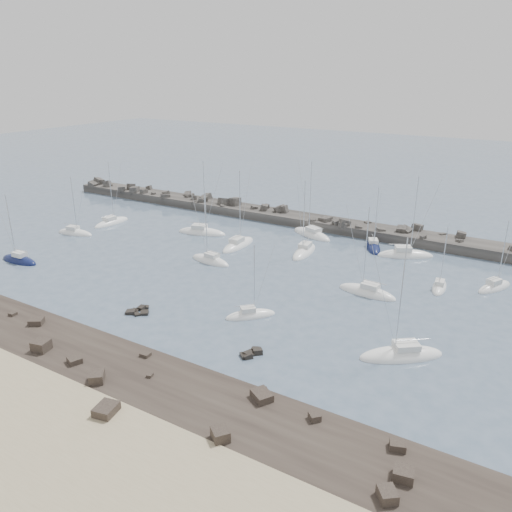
% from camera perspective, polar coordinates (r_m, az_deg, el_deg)
% --- Properties ---
extents(ground, '(400.00, 400.00, 0.00)m').
position_cam_1_polar(ground, '(72.73, -6.04, -4.14)').
color(ground, '#4A5D74').
rests_on(ground, ground).
extents(rock_shelf, '(140.00, 12.16, 1.91)m').
position_cam_1_polar(rock_shelf, '(58.66, -18.98, -11.73)').
color(rock_shelf, black).
rests_on(rock_shelf, ground).
extents(rock_cluster_near, '(3.31, 3.41, 1.12)m').
position_cam_1_polar(rock_cluster_near, '(68.49, -13.38, -6.24)').
color(rock_cluster_near, black).
rests_on(rock_cluster_near, ground).
extents(rock_cluster_far, '(2.43, 3.20, 1.23)m').
position_cam_1_polar(rock_cluster_far, '(57.46, -0.53, -11.21)').
color(rock_cluster_far, black).
rests_on(rock_cluster_far, ground).
extents(breakwater, '(115.00, 7.40, 5.13)m').
position_cam_1_polar(breakwater, '(106.66, 2.79, 4.26)').
color(breakwater, '#312F2C').
rests_on(breakwater, ground).
extents(sailboat_0, '(7.99, 3.81, 12.27)m').
position_cam_1_polar(sailboat_0, '(103.86, -19.97, 2.45)').
color(sailboat_0, white).
rests_on(sailboat_0, ground).
extents(sailboat_1, '(3.10, 8.79, 13.68)m').
position_cam_1_polar(sailboat_1, '(108.62, -16.18, 3.64)').
color(sailboat_1, white).
rests_on(sailboat_1, ground).
extents(sailboat_2, '(7.84, 2.78, 12.53)m').
position_cam_1_polar(sailboat_2, '(92.50, -25.43, -0.49)').
color(sailboat_2, '#0F1741').
rests_on(sailboat_2, ground).
extents(sailboat_3, '(3.00, 9.40, 14.81)m').
position_cam_1_polar(sailboat_3, '(90.93, -2.06, 1.22)').
color(sailboat_3, white).
rests_on(sailboat_3, ground).
extents(sailboat_4, '(10.22, 5.41, 15.40)m').
position_cam_1_polar(sailboat_4, '(98.54, -6.21, 2.66)').
color(sailboat_4, white).
rests_on(sailboat_4, ground).
extents(sailboat_5, '(8.12, 3.35, 12.61)m').
position_cam_1_polar(sailboat_5, '(83.83, -5.23, -0.57)').
color(sailboat_5, white).
rests_on(sailboat_5, ground).
extents(sailboat_6, '(3.60, 9.13, 14.13)m').
position_cam_1_polar(sailboat_6, '(87.87, 5.52, 0.43)').
color(sailboat_6, white).
rests_on(sailboat_6, ground).
extents(sailboat_7, '(6.14, 6.26, 10.72)m').
position_cam_1_polar(sailboat_7, '(65.49, -0.66, -6.83)').
color(sailboat_7, white).
rests_on(sailboat_7, ground).
extents(sailboat_8, '(5.46, 7.93, 12.19)m').
position_cam_1_polar(sailboat_8, '(92.43, 13.23, 0.99)').
color(sailboat_8, '#0F1741').
rests_on(sailboat_8, ground).
extents(sailboat_9, '(8.87, 3.37, 13.82)m').
position_cam_1_polar(sailboat_9, '(73.58, 12.59, -4.12)').
color(sailboat_9, white).
rests_on(sailboat_9, ground).
extents(sailboat_10, '(2.59, 6.48, 10.14)m').
position_cam_1_polar(sailboat_10, '(78.39, 20.20, -3.38)').
color(sailboat_10, white).
rests_on(sailboat_10, ground).
extents(sailboat_11, '(9.52, 8.28, 15.26)m').
position_cam_1_polar(sailboat_11, '(59.32, 16.27, -10.87)').
color(sailboat_11, white).
rests_on(sailboat_11, ground).
extents(sailboat_12, '(5.15, 7.18, 11.27)m').
position_cam_1_polar(sailboat_12, '(81.39, 25.58, -3.28)').
color(sailboat_12, white).
rests_on(sailboat_12, ground).
extents(sailboat_13, '(9.80, 6.98, 15.05)m').
position_cam_1_polar(sailboat_13, '(89.74, 16.68, 0.06)').
color(sailboat_13, white).
rests_on(sailboat_13, ground).
extents(sailboat_14, '(10.15, 6.48, 15.33)m').
position_cam_1_polar(sailboat_14, '(97.34, 6.38, 2.42)').
color(sailboat_14, white).
rests_on(sailboat_14, ground).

